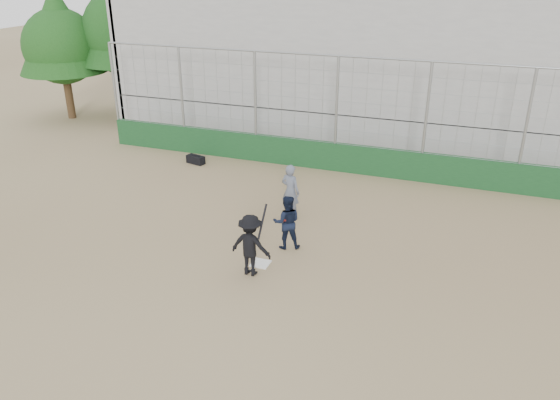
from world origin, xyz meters
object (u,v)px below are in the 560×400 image
(batter_at_plate, at_px, (250,245))
(umpire, at_px, (290,194))
(catcher_crouched, at_px, (287,231))
(equipment_bag, at_px, (196,160))

(batter_at_plate, relative_size, umpire, 1.16)
(catcher_crouched, xyz_separation_m, umpire, (-0.52, 1.77, 0.23))
(umpire, bearing_deg, batter_at_plate, 108.91)
(batter_at_plate, distance_m, umpire, 3.25)
(batter_at_plate, height_order, catcher_crouched, batter_at_plate)
(batter_at_plate, height_order, equipment_bag, batter_at_plate)
(catcher_crouched, height_order, umpire, umpire)
(catcher_crouched, height_order, equipment_bag, catcher_crouched)
(batter_at_plate, xyz_separation_m, umpire, (-0.14, 3.25, -0.03))
(catcher_crouched, relative_size, equipment_bag, 1.37)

